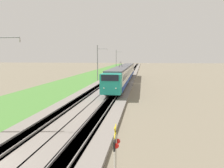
{
  "coord_description": "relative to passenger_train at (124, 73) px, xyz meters",
  "views": [
    {
      "loc": [
        -9.49,
        -8.52,
        6.05
      ],
      "look_at": [
        20.57,
        -4.27,
        2.24
      ],
      "focal_mm": 35.0,
      "sensor_mm": 36.0,
      "label": 1
    }
  ],
  "objects": [
    {
      "name": "catenary_mast_mid",
      "position": [
        4.25,
        6.84,
        2.18
      ],
      "size": [
        0.22,
        2.56,
        8.84
      ],
      "color": "slate",
      "rests_on": "ground"
    },
    {
      "name": "grass_verge",
      "position": [
        10.6,
        10.54,
        -2.32
      ],
      "size": [
        240.0,
        13.02,
        0.12
      ],
      "color": "#4C8438",
      "rests_on": "ground"
    },
    {
      "name": "track_adjacent",
      "position": [
        10.6,
        0.0,
        -2.22
      ],
      "size": [
        240.0,
        1.57,
        0.45
      ],
      "color": "#4C4238",
      "rests_on": "ground"
    },
    {
      "name": "track_main",
      "position": [
        10.6,
        4.27,
        -2.22
      ],
      "size": [
        240.0,
        1.57,
        0.45
      ],
      "color": "#4C4238",
      "rests_on": "ground"
    },
    {
      "name": "crossing_signal_far",
      "position": [
        -41.03,
        -3.28,
        -0.25
      ],
      "size": [
        0.7,
        0.23,
        3.5
      ],
      "rotation": [
        0.0,
        0.0,
        -1.57
      ],
      "color": "beige",
      "rests_on": "ground"
    },
    {
      "name": "ballast_adjacent",
      "position": [
        10.6,
        0.0,
        -2.23
      ],
      "size": [
        240.0,
        4.4,
        0.3
      ],
      "color": "gray",
      "rests_on": "ground"
    },
    {
      "name": "passenger_train",
      "position": [
        0.0,
        0.0,
        0.0
      ],
      "size": [
        41.17,
        2.92,
        5.09
      ],
      "rotation": [
        0.0,
        0.0,
        3.14
      ],
      "color": "teal",
      "rests_on": "ground"
    },
    {
      "name": "ballast_main",
      "position": [
        10.6,
        4.27,
        -2.23
      ],
      "size": [
        240.0,
        4.4,
        0.3
      ],
      "color": "gray",
      "rests_on": "ground"
    },
    {
      "name": "catenary_mast_far",
      "position": [
        42.62,
        6.84,
        2.2
      ],
      "size": [
        0.22,
        2.56,
        8.89
      ],
      "color": "slate",
      "rests_on": "ground"
    }
  ]
}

